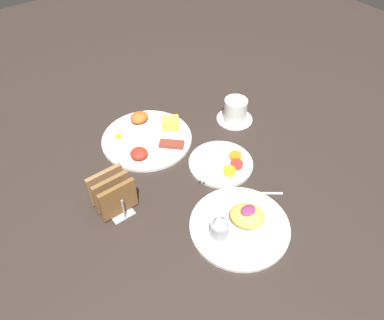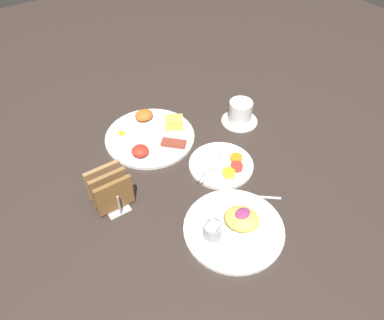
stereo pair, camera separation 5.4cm
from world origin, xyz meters
name	(u,v)px [view 1 (the left image)]	position (x,y,z in m)	size (l,w,h in m)	color
ground_plane	(178,185)	(0.00, 0.00, 0.00)	(3.00, 3.00, 0.00)	#332823
plate_breakfast	(147,137)	(0.04, 0.21, 0.01)	(0.28, 0.28, 0.05)	white
plate_condiments	(220,162)	(0.15, -0.01, 0.01)	(0.20, 0.19, 0.04)	white
plate_foreground	(240,224)	(0.04, -0.21, 0.01)	(0.25, 0.25, 0.06)	white
toast_rack	(112,194)	(-0.18, 0.04, 0.05)	(0.10, 0.12, 0.10)	#B7B7BC
coffee_cup	(235,111)	(0.32, 0.12, 0.04)	(0.12, 0.12, 0.08)	white
teaspoon	(251,192)	(0.14, -0.15, 0.00)	(0.11, 0.09, 0.01)	silver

